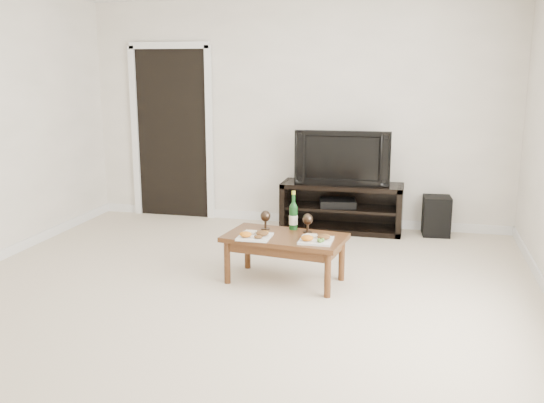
{
  "coord_description": "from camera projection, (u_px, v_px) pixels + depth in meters",
  "views": [
    {
      "loc": [
        1.4,
        -4.23,
        1.85
      ],
      "look_at": [
        0.2,
        0.75,
        0.7
      ],
      "focal_mm": 40.0,
      "sensor_mm": 36.0,
      "label": 1
    }
  ],
  "objects": [
    {
      "name": "floor",
      "position": [
        225.0,
        308.0,
        4.74
      ],
      "size": [
        5.5,
        5.5,
        0.0
      ],
      "primitive_type": "plane",
      "color": "beige",
      "rests_on": "ground"
    },
    {
      "name": "back_wall",
      "position": [
        296.0,
        114.0,
        7.08
      ],
      "size": [
        5.0,
        0.04,
        2.6
      ],
      "primitive_type": "cube",
      "color": "white",
      "rests_on": "ground"
    },
    {
      "name": "doorway",
      "position": [
        172.0,
        134.0,
        7.46
      ],
      "size": [
        0.9,
        0.02,
        2.05
      ],
      "primitive_type": "cube",
      "color": "black",
      "rests_on": "ground"
    },
    {
      "name": "media_console",
      "position": [
        341.0,
        207.0,
        6.91
      ],
      "size": [
        1.36,
        0.45,
        0.55
      ],
      "primitive_type": "cube",
      "color": "black",
      "rests_on": "ground"
    },
    {
      "name": "television",
      "position": [
        343.0,
        157.0,
        6.78
      ],
      "size": [
        1.06,
        0.19,
        0.61
      ],
      "primitive_type": "imported",
      "rotation": [
        0.0,
        0.0,
        0.05
      ],
      "color": "black",
      "rests_on": "media_console"
    },
    {
      "name": "av_receiver",
      "position": [
        338.0,
        203.0,
        6.9
      ],
      "size": [
        0.45,
        0.37,
        0.08
      ],
      "primitive_type": "cube",
      "rotation": [
        0.0,
        0.0,
        0.18
      ],
      "color": "black",
      "rests_on": "media_console"
    },
    {
      "name": "subwoofer",
      "position": [
        436.0,
        216.0,
        6.73
      ],
      "size": [
        0.32,
        0.32,
        0.44
      ],
      "primitive_type": "cube",
      "rotation": [
        0.0,
        0.0,
        0.09
      ],
      "color": "black",
      "rests_on": "ground"
    },
    {
      "name": "coffee_table",
      "position": [
        285.0,
        259.0,
        5.27
      ],
      "size": [
        1.09,
        0.69,
        0.42
      ],
      "primitive_type": "cube",
      "rotation": [
        0.0,
        0.0,
        -0.14
      ],
      "color": "#522E16",
      "rests_on": "ground"
    },
    {
      "name": "plate_left",
      "position": [
        255.0,
        234.0,
        5.15
      ],
      "size": [
        0.27,
        0.27,
        0.07
      ],
      "primitive_type": "cube",
      "color": "white",
      "rests_on": "coffee_table"
    },
    {
      "name": "plate_right",
      "position": [
        316.0,
        238.0,
        5.04
      ],
      "size": [
        0.27,
        0.27,
        0.07
      ],
      "primitive_type": "cube",
      "color": "white",
      "rests_on": "coffee_table"
    },
    {
      "name": "wine_bottle",
      "position": [
        293.0,
        210.0,
        5.39
      ],
      "size": [
        0.07,
        0.07,
        0.35
      ],
      "primitive_type": "cylinder",
      "color": "#103B15",
      "rests_on": "coffee_table"
    },
    {
      "name": "goblet_left",
      "position": [
        265.0,
        220.0,
        5.41
      ],
      "size": [
        0.09,
        0.09,
        0.17
      ],
      "primitive_type": null,
      "color": "#32261B",
      "rests_on": "coffee_table"
    },
    {
      "name": "goblet_right",
      "position": [
        308.0,
        223.0,
        5.3
      ],
      "size": [
        0.09,
        0.09,
        0.17
      ],
      "primitive_type": null,
      "color": "#32261B",
      "rests_on": "coffee_table"
    }
  ]
}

